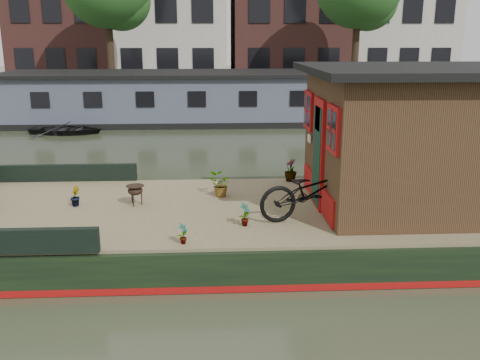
{
  "coord_description": "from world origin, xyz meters",
  "views": [
    {
      "loc": [
        -1.4,
        -8.96,
        3.56
      ],
      "look_at": [
        -0.91,
        0.5,
        1.0
      ],
      "focal_mm": 40.0,
      "sensor_mm": 36.0,
      "label": 1
    }
  ],
  "objects_px": {
    "potted_plant_a": "(245,214)",
    "dinghy": "(66,126)",
    "brazier_front": "(136,195)",
    "cabin": "(420,136)",
    "bicycle": "(312,191)"
  },
  "relations": [
    {
      "from": "potted_plant_a",
      "to": "dinghy",
      "type": "distance_m",
      "value": 13.72
    },
    {
      "from": "potted_plant_a",
      "to": "brazier_front",
      "type": "bearing_deg",
      "value": 147.6
    },
    {
      "from": "cabin",
      "to": "potted_plant_a",
      "type": "distance_m",
      "value": 3.42
    },
    {
      "from": "bicycle",
      "to": "potted_plant_a",
      "type": "xyz_separation_m",
      "value": [
        -1.12,
        -0.29,
        -0.28
      ]
    },
    {
      "from": "cabin",
      "to": "dinghy",
      "type": "bearing_deg",
      "value": 128.79
    },
    {
      "from": "cabin",
      "to": "dinghy",
      "type": "height_order",
      "value": "cabin"
    },
    {
      "from": "potted_plant_a",
      "to": "dinghy",
      "type": "relative_size",
      "value": 0.14
    },
    {
      "from": "bicycle",
      "to": "brazier_front",
      "type": "distance_m",
      "value": 3.13
    },
    {
      "from": "potted_plant_a",
      "to": "brazier_front",
      "type": "relative_size",
      "value": 1.08
    },
    {
      "from": "cabin",
      "to": "brazier_front",
      "type": "distance_m",
      "value": 5.09
    },
    {
      "from": "cabin",
      "to": "dinghy",
      "type": "relative_size",
      "value": 1.47
    },
    {
      "from": "brazier_front",
      "to": "dinghy",
      "type": "height_order",
      "value": "brazier_front"
    },
    {
      "from": "bicycle",
      "to": "dinghy",
      "type": "bearing_deg",
      "value": 17.42
    },
    {
      "from": "cabin",
      "to": "bicycle",
      "type": "xyz_separation_m",
      "value": [
        -1.99,
        -0.69,
        -0.76
      ]
    },
    {
      "from": "bicycle",
      "to": "potted_plant_a",
      "type": "bearing_deg",
      "value": 91.5
    }
  ]
}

